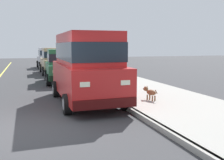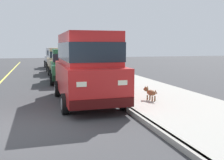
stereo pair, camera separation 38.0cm
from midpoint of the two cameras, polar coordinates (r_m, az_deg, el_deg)
The scene contains 9 objects.
ground_plane at distance 7.07m, azimuth -17.66°, elevation -10.03°, with size 80.00×80.00×0.00m, color #38383A.
curb at distance 7.63m, azimuth 7.33°, elevation -7.89°, with size 0.16×64.00×0.14m, color gray.
sidewalk at distance 8.49m, azimuth 18.64°, elevation -6.66°, with size 3.60×64.00×0.14m, color #99968E.
car_red_van at distance 9.61m, azimuth -4.42°, elevation 3.33°, with size 2.14×4.90×2.52m.
car_green_hatchback at distance 15.31m, azimuth -9.11°, elevation 3.21°, with size 2.04×3.85×1.88m.
car_tan_sedan at distance 20.40m, azimuth -10.61°, elevation 4.23°, with size 2.05×4.61×1.92m.
car_silver_hatchback at distance 25.70m, azimuth -11.80°, elevation 4.82°, with size 2.06×3.86×1.88m.
dog_brown at distance 9.54m, azimuth 9.37°, elevation -2.63°, with size 0.32×0.74×0.49m.
fire_hydrant at distance 12.68m, azimuth -0.35°, elevation 0.17°, with size 0.34×0.24×0.72m.
Camera 2 is at (0.45, -6.81, 2.08)m, focal length 42.21 mm.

